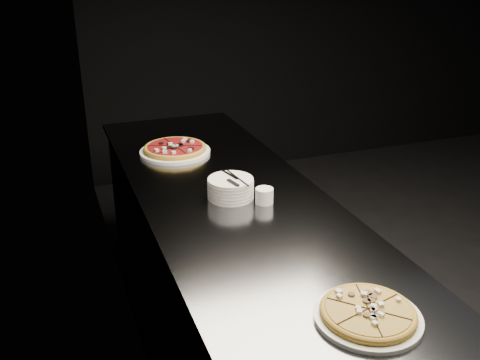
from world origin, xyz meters
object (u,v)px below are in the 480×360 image
object	(u,v)px
plate_stack	(231,188)
pizza_mushroom	(368,314)
pizza_tomato	(175,149)
ramekin	(264,195)
counter	(235,293)
cutlery	(233,179)

from	to	relation	value
plate_stack	pizza_mushroom	bearing A→B (deg)	-84.61
pizza_tomato	ramekin	size ratio (longest dim) A/B	5.60
counter	cutlery	distance (m)	0.54
pizza_mushroom	pizza_tomato	bearing A→B (deg)	96.44
ramekin	counter	bearing A→B (deg)	137.67
pizza_mushroom	plate_stack	world-z (taller)	plate_stack
cutlery	pizza_mushroom	bearing A→B (deg)	-98.08
pizza_mushroom	ramekin	distance (m)	0.77
pizza_mushroom	counter	bearing A→B (deg)	94.61
plate_stack	ramekin	xyz separation A→B (m)	(0.11, -0.10, -0.01)
plate_stack	ramekin	world-z (taller)	plate_stack
pizza_mushroom	cutlery	xyz separation A→B (m)	(-0.07, 0.85, 0.07)
counter	pizza_mushroom	xyz separation A→B (m)	(0.07, -0.86, 0.48)
counter	plate_stack	xyz separation A→B (m)	(-0.01, 0.01, 0.50)
plate_stack	cutlery	xyz separation A→B (m)	(0.01, -0.01, 0.04)
counter	cutlery	bearing A→B (deg)	-139.91
pizza_mushroom	plate_stack	bearing A→B (deg)	95.39
pizza_tomato	plate_stack	size ratio (longest dim) A/B	2.16
plate_stack	cutlery	world-z (taller)	cutlery
counter	pizza_mushroom	size ratio (longest dim) A/B	7.73
ramekin	plate_stack	bearing A→B (deg)	138.29
pizza_tomato	ramekin	xyz separation A→B (m)	(0.19, -0.68, 0.01)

